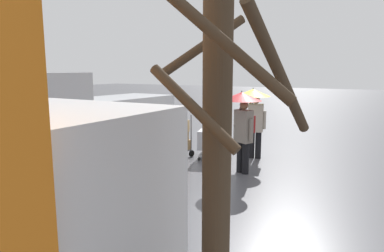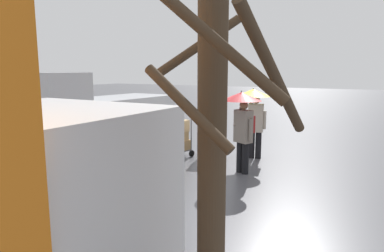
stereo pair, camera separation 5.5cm
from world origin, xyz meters
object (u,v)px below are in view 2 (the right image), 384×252
Objects in this scene: pedestrian_pink_side at (254,107)px; bare_tree_near at (213,149)px; shopping_cart_vendor at (208,140)px; pedestrian_black_side at (242,113)px; hand_dolly_boxes at (180,137)px; cargo_van_parked_right at (98,117)px.

pedestrian_pink_side is 0.53× the size of bare_tree_near.
shopping_cart_vendor is 7.58m from bare_tree_near.
pedestrian_pink_side is at bearing -72.61° from bare_tree_near.
pedestrian_pink_side is at bearing -80.76° from pedestrian_black_side.
pedestrian_pink_side is at bearing -153.02° from hand_dolly_boxes.
pedestrian_pink_side is at bearing -157.18° from cargo_van_parked_right.
shopping_cart_vendor is at bearing -161.79° from hand_dolly_boxes.
cargo_van_parked_right reaches higher than pedestrian_black_side.
shopping_cart_vendor is at bearing -62.24° from bare_tree_near.
bare_tree_near is at bearing 141.63° from cargo_van_parked_right.
pedestrian_black_side reaches higher than hand_dolly_boxes.
cargo_van_parked_right is 2.52× the size of pedestrian_pink_side.
pedestrian_black_side is (-2.27, 0.56, 0.93)m from hand_dolly_boxes.
cargo_van_parked_right is 3.62m from shopping_cart_vendor.
hand_dolly_boxes is (-2.53, -0.89, -0.54)m from cargo_van_parked_right.
bare_tree_near is (-2.29, 7.33, 0.44)m from pedestrian_pink_side.
shopping_cart_vendor is at bearing 32.59° from pedestrian_pink_side.
bare_tree_near reaches higher than shopping_cart_vendor.
hand_dolly_boxes is 0.32× the size of bare_tree_near.
shopping_cart_vendor is 0.79× the size of hand_dolly_boxes.
shopping_cart_vendor is 1.93m from pedestrian_black_side.
bare_tree_near reaches higher than cargo_van_parked_right.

